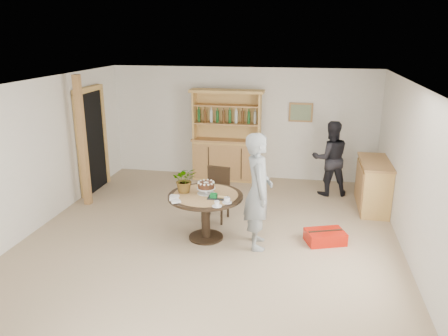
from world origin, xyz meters
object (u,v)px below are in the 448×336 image
(dining_table, at_px, (206,204))
(adult_person, at_px, (330,158))
(hutch, at_px, (227,150))
(sideboard, at_px, (373,185))
(dining_chair, at_px, (217,190))
(teen_boy, at_px, (258,191))
(red_suitcase, at_px, (325,237))

(dining_table, distance_m, adult_person, 3.20)
(hutch, relative_size, adult_person, 1.32)
(sideboard, bearing_deg, dining_chair, -160.44)
(sideboard, relative_size, dining_chair, 1.33)
(hutch, height_order, dining_chair, hutch)
(teen_boy, distance_m, adult_person, 2.83)
(hutch, distance_m, dining_chair, 2.26)
(teen_boy, relative_size, red_suitcase, 2.60)
(adult_person, bearing_deg, dining_chair, 26.08)
(dining_table, xyz_separation_m, teen_boy, (0.85, -0.10, 0.31))
(dining_table, relative_size, red_suitcase, 1.71)
(dining_table, xyz_separation_m, adult_person, (2.04, 2.47, 0.17))
(dining_chair, relative_size, adult_person, 0.61)
(sideboard, distance_m, adult_person, 1.06)
(hutch, height_order, red_suitcase, hutch)
(adult_person, relative_size, red_suitcase, 2.21)
(dining_chair, bearing_deg, adult_person, 47.01)
(hutch, relative_size, sideboard, 1.62)
(sideboard, distance_m, dining_table, 3.37)
(teen_boy, height_order, red_suitcase, teen_boy)
(dining_table, height_order, dining_chair, dining_chair)
(hutch, distance_m, red_suitcase, 3.62)
(red_suitcase, bearing_deg, adult_person, 66.85)
(dining_table, relative_size, dining_chair, 1.27)
(dining_chair, bearing_deg, red_suitcase, -10.49)
(sideboard, xyz_separation_m, dining_chair, (-2.81, -1.00, 0.06))
(teen_boy, distance_m, red_suitcase, 1.37)
(dining_table, relative_size, adult_person, 0.78)
(sideboard, relative_size, dining_table, 1.05)
(adult_person, bearing_deg, hutch, -27.89)
(dining_table, bearing_deg, adult_person, 50.48)
(dining_table, height_order, red_suitcase, dining_table)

